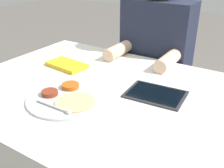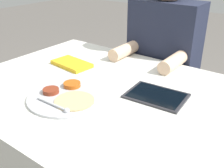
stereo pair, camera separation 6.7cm
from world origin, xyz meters
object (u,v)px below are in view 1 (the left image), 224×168
(tablet_device, at_px, (156,94))
(person_diner, at_px, (154,76))
(thali_tray, at_px, (67,98))
(red_notebook, at_px, (67,65))

(tablet_device, xyz_separation_m, person_diner, (-0.22, 0.51, -0.17))
(thali_tray, xyz_separation_m, person_diner, (0.06, 0.74, -0.17))
(tablet_device, bearing_deg, thali_tray, -142.02)
(tablet_device, bearing_deg, red_notebook, 175.69)
(tablet_device, height_order, person_diner, person_diner)
(red_notebook, xyz_separation_m, tablet_device, (0.52, -0.04, -0.00))
(red_notebook, bearing_deg, thali_tray, -48.53)
(thali_tray, relative_size, person_diner, 0.26)
(thali_tray, relative_size, tablet_device, 1.30)
(thali_tray, relative_size, red_notebook, 1.46)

